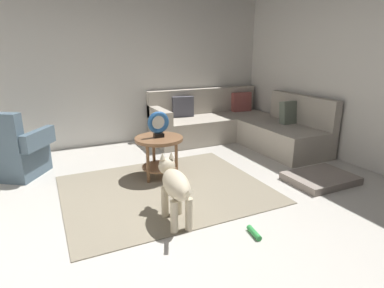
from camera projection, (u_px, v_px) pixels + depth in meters
ground_plane at (177, 224)px, 3.12m from camera, size 6.00×6.00×0.10m
wall_back at (106, 64)px, 5.26m from camera, size 6.00×0.12×2.70m
area_rug at (166, 189)px, 3.77m from camera, size 2.30×1.90×0.01m
sectional_couch at (236, 126)px, 5.59m from camera, size 2.20×2.25×0.88m
armchair at (13, 153)px, 4.07m from camera, size 1.00×0.94×0.88m
side_table at (159, 147)px, 4.00m from camera, size 0.60×0.60×0.54m
torus_sculpture at (158, 124)px, 3.92m from camera, size 0.28×0.08×0.33m
dog_bed_mat at (320, 178)px, 3.98m from camera, size 0.80×0.60×0.09m
dog at (175, 185)px, 2.98m from camera, size 0.27×0.85×0.63m
dog_toy_ball at (183, 188)px, 3.71m from camera, size 0.09×0.09×0.09m
dog_toy_rope at (254, 233)px, 2.84m from camera, size 0.08×0.20×0.05m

